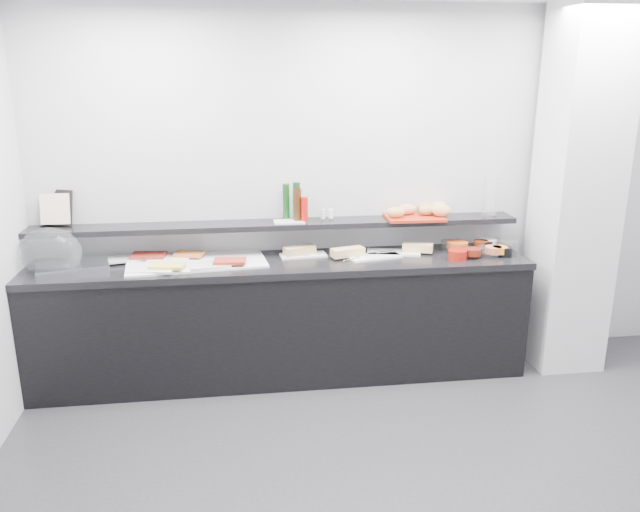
{
  "coord_description": "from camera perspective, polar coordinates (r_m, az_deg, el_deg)",
  "views": [
    {
      "loc": [
        -1.0,
        -2.63,
        2.21
      ],
      "look_at": [
        -0.45,
        1.45,
        1.0
      ],
      "focal_mm": 35.0,
      "sensor_mm": 36.0,
      "label": 1
    }
  ],
  "objects": [
    {
      "name": "bread_roll_mide",
      "position": [
        4.82,
        9.78,
        4.19
      ],
      "size": [
        0.18,
        0.15,
        0.08
      ],
      "primitive_type": "ellipsoid",
      "rotation": [
        0.0,
        0.0,
        0.43
      ],
      "color": "#AB8A41",
      "rests_on": "bread_tray"
    },
    {
      "name": "food_cheese",
      "position": [
        4.4,
        -13.77,
        -0.86
      ],
      "size": [
        0.25,
        0.19,
        0.02
      ],
      "primitive_type": "cube",
      "rotation": [
        0.0,
        0.0,
        -0.2
      ],
      "color": "#D8C654",
      "rests_on": "platter_cheese"
    },
    {
      "name": "framed_print",
      "position": [
        4.88,
        -22.95,
        4.1
      ],
      "size": [
        0.25,
        0.15,
        0.26
      ],
      "primitive_type": "cube",
      "rotation": [
        -0.21,
        0.0,
        -0.35
      ],
      "color": "black",
      "rests_on": "wall_shelf"
    },
    {
      "name": "bread_roll_sw",
      "position": [
        4.69,
        6.95,
        3.98
      ],
      "size": [
        0.14,
        0.09,
        0.08
      ],
      "primitive_type": "ellipsoid",
      "rotation": [
        0.0,
        0.0,
        0.0
      ],
      "color": "#BA9247",
      "rests_on": "bread_tray"
    },
    {
      "name": "tongs_mid",
      "position": [
        4.51,
        2.87,
        -0.28
      ],
      "size": [
        0.14,
        0.09,
        0.01
      ],
      "primitive_type": "cylinder",
      "rotation": [
        0.0,
        1.57,
        0.54
      ],
      "color": "#A8AAAF",
      "rests_on": "sandwich_plate_mid"
    },
    {
      "name": "fill_black_fruit",
      "position": [
        4.82,
        16.13,
        0.55
      ],
      "size": [
        0.13,
        0.13,
        0.05
      ],
      "primitive_type": "cylinder",
      "rotation": [
        0.0,
        0.0,
        -0.15
      ],
      "color": "orange",
      "rests_on": "bowl_black_fruit"
    },
    {
      "name": "counter_top",
      "position": [
        4.54,
        -3.55,
        -0.75
      ],
      "size": [
        3.62,
        0.62,
        0.05
      ],
      "primitive_type": "cube",
      "color": "black",
      "rests_on": "buffet_cabinet"
    },
    {
      "name": "food_meat_b",
      "position": [
        4.42,
        -8.25,
        -0.47
      ],
      "size": [
        0.23,
        0.16,
        0.02
      ],
      "primitive_type": "cube",
      "rotation": [
        0.0,
        0.0,
        -0.1
      ],
      "color": "maroon",
      "rests_on": "platter_meat_b"
    },
    {
      "name": "platter_meat_a",
      "position": [
        4.72,
        -17.32,
        -0.2
      ],
      "size": [
        0.32,
        0.25,
        0.01
      ],
      "primitive_type": "cube",
      "rotation": [
        0.0,
        0.0,
        0.23
      ],
      "color": "silver",
      "rests_on": "linen_runner"
    },
    {
      "name": "column",
      "position": [
        5.03,
        22.38,
        5.31
      ],
      "size": [
        0.5,
        0.5,
        2.7
      ],
      "primitive_type": "cube",
      "color": "silver",
      "rests_on": "ground"
    },
    {
      "name": "bread_roll_nw",
      "position": [
        4.81,
        7.95,
        4.26
      ],
      "size": [
        0.17,
        0.12,
        0.08
      ],
      "primitive_type": "ellipsoid",
      "rotation": [
        0.0,
        0.0,
        0.17
      ],
      "color": "tan",
      "rests_on": "bread_tray"
    },
    {
      "name": "shaker_salt",
      "position": [
        4.68,
        1.0,
        3.89
      ],
      "size": [
        0.04,
        0.04,
        0.07
      ],
      "primitive_type": "cylinder",
      "rotation": [
        0.0,
        0.0,
        -0.08
      ],
      "color": "white",
      "rests_on": "condiment_tray"
    },
    {
      "name": "bowl_glass_cream",
      "position": [
        5.04,
        16.57,
        1.04
      ],
      "size": [
        0.24,
        0.24,
        0.07
      ],
      "primitive_type": "cylinder",
      "rotation": [
        0.0,
        0.0,
        -0.26
      ],
      "color": "white",
      "rests_on": "counter_top"
    },
    {
      "name": "fill_red_jam",
      "position": [
        4.72,
        13.79,
        0.38
      ],
      "size": [
        0.12,
        0.12,
        0.05
      ],
      "primitive_type": "cylinder",
      "rotation": [
        0.0,
        0.0,
        -0.01
      ],
      "color": "#601A0D",
      "rests_on": "bowl_red_jam"
    },
    {
      "name": "bottle_hot",
      "position": [
        4.58,
        -1.41,
        4.32
      ],
      "size": [
        0.06,
        0.06,
        0.18
      ],
      "primitive_type": "cylinder",
      "rotation": [
        0.0,
        0.0,
        -0.41
      ],
      "color": "red",
      "rests_on": "condiment_tray"
    },
    {
      "name": "tongs_right",
      "position": [
        4.7,
        6.1,
        0.35
      ],
      "size": [
        0.16,
        0.03,
        0.01
      ],
      "primitive_type": "cylinder",
      "rotation": [
        0.0,
        1.57,
        0.15
      ],
      "color": "silver",
      "rests_on": "sandwich_plate_right"
    },
    {
      "name": "bread_roll_n",
      "position": [
        4.91,
        9.55,
        4.43
      ],
      "size": [
        0.12,
        0.08,
        0.08
      ],
      "primitive_type": "ellipsoid",
      "rotation": [
        0.0,
        0.0,
        0.07
      ],
      "color": "#AE7742",
      "rests_on": "bread_tray"
    },
    {
      "name": "bottle_green_a",
      "position": [
        4.67,
        -3.11,
        5.04
      ],
      "size": [
        0.06,
        0.06,
        0.26
      ],
      "primitive_type": "cylinder",
      "rotation": [
        0.0,
        0.0,
        0.18
      ],
      "color": "#113E12",
      "rests_on": "condiment_tray"
    },
    {
      "name": "cloche_base",
      "position": [
        4.67,
        -21.67,
        -0.85
      ],
      "size": [
        0.53,
        0.42,
        0.04
      ],
      "primitive_type": "cube",
      "rotation": [
        0.0,
        0.0,
        0.24
      ],
      "color": "silver",
      "rests_on": "counter_top"
    },
    {
      "name": "food_salmon",
      "position": [
        4.65,
        -11.88,
        0.18
      ],
      "size": [
        0.23,
        0.18,
        0.02
      ],
      "primitive_type": "cube",
      "rotation": [
        0.0,
        0.0,
        -0.26
      ],
      "color": "#C86729",
      "rests_on": "platter_salmon"
    },
    {
      "name": "sandwich_plate_right",
      "position": [
        4.74,
        6.74,
        0.32
      ],
      "size": [
        0.42,
        0.25,
        0.01
      ],
      "primitive_type": "cube",
      "rotation": [
        0.0,
        0.0,
        -0.22
      ],
      "color": "white",
      "rests_on": "counter_top"
    },
    {
      "name": "food_meat_a",
      "position": [
        4.68,
        -15.41,
        0.06
      ],
      "size": [
        0.26,
        0.18,
        0.02
      ],
      "primitive_type": "cube",
      "rotation": [
        0.0,
        0.0,
        -0.1
      ],
      "color": "maroon",
      "rests_on": "platter_meat_a"
    },
    {
      "name": "cloche_dome",
      "position": [
        4.68,
        -23.43,
        0.33
      ],
      "size": [
        0.48,
        0.35,
        0.34
      ],
      "primitive_type": "ellipsoid",
      "rotation": [
        0.0,
        0.0,
        -0.16
      ],
      "color": "silver",
      "rests_on": "cloche_base"
    },
    {
      "name": "bowl_red_jam",
      "position": [
        4.66,
        12.46,
        0.12
      ],
      "size": [
        0.17,
        0.17,
        0.07
      ],
      "primitive_type": "cylinder",
      "rotation": [
        0.0,
        0.0,
        -0.24
      ],
      "color": "#9A170E",
      "rests_on": "counter_top"
    },
    {
      "name": "sandwich_plate_left",
      "position": [
        4.64,
        -1.55,
        0.07
      ],
      "size": [
        0.35,
        0.18,
        0.01
      ],
      "primitive_type": "cube",
      "rotation": [
        0.0,
        0.0,
        0.09
      ],
      "color": "white",
      "rests_on": "counter_top"
    },
    {
      "name": "platter_meat_b",
      "position": [
        4.42,
        -10.04,
        -0.81
      ],
      "size": [
        0.3,
        0.22,
        0.01
      ],
      "primitive_type": "cube",
      "rotation": [
        0.0,
        0.0,
        0.14
      ],
      "color": "silver",
      "rests_on": "linen_runner"
    },
    {
      "name": "tongs_left",
      "position": [
        4.59,
        -2.0,
        0.05
      ],
      "size": [
        0.16,
        0.03,
        0.01
      ],
      "primitive_type": "cylinder",
      "rotation": [
        0.0,
        1.57,
        -0.12
      ],
      "color": "#B8BAC0",
      "rests_on": "sandwich_plate_left"
    },
    {
      "name": "buffet_cabinet",
      "position": [
        4.69,
        -3.46,
        -6.02
      ],
      "size": [
        3.6,
        0.6,
        0.85
      ],
      "primitive_type": "cube",
      "color": "black",
      "rests_on": "ground"
    },
    {
      "name": "bowl_black_jam",
      "position": [
        4.96,
        14.79,
        0.95
      ],
      "size": [
        0.14,
        0.14,
        0.07
      ],
      "primitive_type": "cylinder",
      "rotation": [
        0.0,
        0.0,
        0.18
      ],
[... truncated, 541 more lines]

